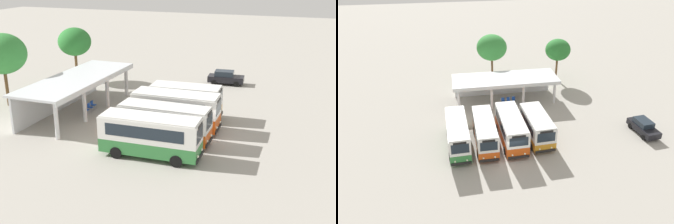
{
  "view_description": "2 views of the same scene",
  "coord_description": "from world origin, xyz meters",
  "views": [
    {
      "loc": [
        -30.65,
        -7.6,
        13.2
      ],
      "look_at": [
        0.88,
        3.9,
        1.32
      ],
      "focal_mm": 44.15,
      "sensor_mm": 36.0,
      "label": 1
    },
    {
      "loc": [
        -5.13,
        -26.19,
        20.31
      ],
      "look_at": [
        0.47,
        5.96,
        2.18
      ],
      "focal_mm": 34.2,
      "sensor_mm": 36.0,
      "label": 2
    }
  ],
  "objects": [
    {
      "name": "city_bus_nearest_orange",
      "position": [
        -5.29,
        3.0,
        1.75
      ],
      "size": [
        2.45,
        7.52,
        3.15
      ],
      "color": "black",
      "rests_on": "ground"
    },
    {
      "name": "waiting_chair_second_from_end",
      "position": [
        1.89,
        12.26,
        0.52
      ],
      "size": [
        0.45,
        0.45,
        0.86
      ],
      "color": "slate",
      "rests_on": "ground"
    },
    {
      "name": "city_bus_fourth_amber",
      "position": [
        3.47,
        3.14,
        1.71
      ],
      "size": [
        2.7,
        6.6,
        3.08
      ],
      "color": "black",
      "rests_on": "ground"
    },
    {
      "name": "city_bus_second_in_row",
      "position": [
        -2.37,
        3.0,
        1.69
      ],
      "size": [
        2.25,
        7.36,
        3.04
      ],
      "color": "black",
      "rests_on": "ground"
    },
    {
      "name": "parked_car_flank",
      "position": [
        16.02,
        2.2,
        0.83
      ],
      "size": [
        2.13,
        4.29,
        1.62
      ],
      "color": "black",
      "rests_on": "ground"
    },
    {
      "name": "waiting_chair_middle_seat",
      "position": [
        2.63,
        12.35,
        0.52
      ],
      "size": [
        0.45,
        0.45,
        0.86
      ],
      "color": "slate",
      "rests_on": "ground"
    },
    {
      "name": "roadside_tree_east_of_canopy",
      "position": [
        10.84,
        19.16,
        4.86
      ],
      "size": [
        3.85,
        3.85,
        6.52
      ],
      "color": "brown",
      "rests_on": "ground"
    },
    {
      "name": "terminal_canopy",
      "position": [
        1.63,
        13.82,
        2.59
      ],
      "size": [
        14.19,
        4.97,
        3.4
      ],
      "color": "silver",
      "rests_on": "ground"
    },
    {
      "name": "waiting_chair_end_by_column",
      "position": [
        1.15,
        12.27,
        0.52
      ],
      "size": [
        0.45,
        0.45,
        0.86
      ],
      "color": "slate",
      "rests_on": "ground"
    },
    {
      "name": "roadside_tree_behind_canopy",
      "position": [
        0.86,
        20.91,
        5.22
      ],
      "size": [
        4.63,
        4.63,
        7.21
      ],
      "color": "brown",
      "rests_on": "ground"
    },
    {
      "name": "ground_plane",
      "position": [
        0.0,
        0.0,
        0.0
      ],
      "size": [
        180.0,
        180.0,
        0.0
      ],
      "primitive_type": "plane",
      "color": "#A39E93"
    },
    {
      "name": "city_bus_middle_cream",
      "position": [
        0.55,
        3.07,
        1.78
      ],
      "size": [
        2.61,
        7.51,
        3.22
      ],
      "color": "black",
      "rests_on": "ground"
    }
  ]
}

